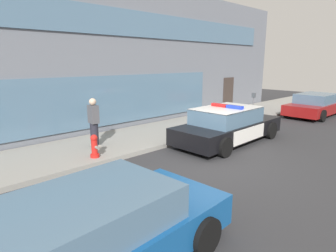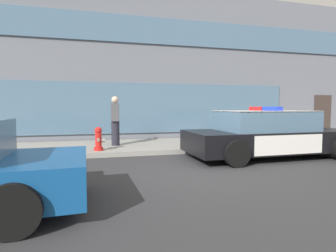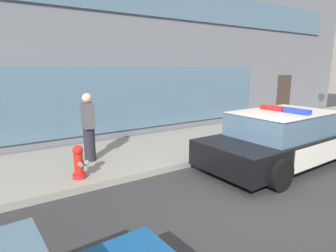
{
  "view_description": "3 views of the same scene",
  "coord_description": "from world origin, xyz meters",
  "px_view_note": "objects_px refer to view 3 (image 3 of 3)",
  "views": [
    {
      "loc": [
        -6.66,
        -5.04,
        3.06
      ],
      "look_at": [
        0.18,
        2.17,
        0.81
      ],
      "focal_mm": 30.28,
      "sensor_mm": 36.0,
      "label": 1
    },
    {
      "loc": [
        -2.46,
        -5.74,
        1.47
      ],
      "look_at": [
        -0.56,
        1.68,
        0.94
      ],
      "focal_mm": 28.39,
      "sensor_mm": 36.0,
      "label": 2
    },
    {
      "loc": [
        -4.06,
        -3.09,
        2.47
      ],
      "look_at": [
        -0.44,
        2.36,
        1.1
      ],
      "focal_mm": 29.95,
      "sensor_mm": 36.0,
      "label": 3
    }
  ],
  "objects_px": {
    "police_cruiser": "(285,138)",
    "parking_meter": "(320,104)",
    "pedestrian_on_sidewalk": "(89,127)",
    "fire_hydrant": "(79,162)"
  },
  "relations": [
    {
      "from": "police_cruiser",
      "to": "pedestrian_on_sidewalk",
      "type": "bearing_deg",
      "value": 147.83
    },
    {
      "from": "fire_hydrant",
      "to": "pedestrian_on_sidewalk",
      "type": "xyz_separation_m",
      "value": [
        0.57,
        1.01,
        0.51
      ]
    },
    {
      "from": "fire_hydrant",
      "to": "parking_meter",
      "type": "relative_size",
      "value": 0.54
    },
    {
      "from": "fire_hydrant",
      "to": "parking_meter",
      "type": "bearing_deg",
      "value": -0.59
    },
    {
      "from": "fire_hydrant",
      "to": "pedestrian_on_sidewalk",
      "type": "relative_size",
      "value": 0.42
    },
    {
      "from": "pedestrian_on_sidewalk",
      "to": "fire_hydrant",
      "type": "bearing_deg",
      "value": -114.12
    },
    {
      "from": "police_cruiser",
      "to": "parking_meter",
      "type": "height_order",
      "value": "police_cruiser"
    },
    {
      "from": "police_cruiser",
      "to": "fire_hydrant",
      "type": "height_order",
      "value": "police_cruiser"
    },
    {
      "from": "police_cruiser",
      "to": "pedestrian_on_sidewalk",
      "type": "height_order",
      "value": "pedestrian_on_sidewalk"
    },
    {
      "from": "parking_meter",
      "to": "fire_hydrant",
      "type": "bearing_deg",
      "value": 179.41
    }
  ]
}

